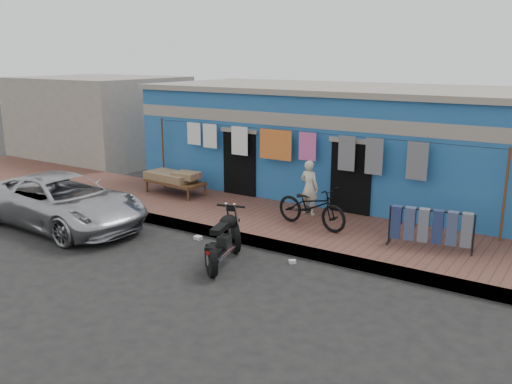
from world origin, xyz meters
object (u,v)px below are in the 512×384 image
Objects in this scene: bicycle at (312,202)px; car at (63,200)px; jeans_rack at (431,228)px; charpoy at (175,183)px; seated_person at (309,188)px; motorcycle at (223,238)px.

car is at bearing 124.49° from bicycle.
car is at bearing -161.36° from jeans_rack.
bicycle is at bearing -7.43° from charpoy.
car reaches higher than charpoy.
seated_person reaches higher than motorcycle.
motorcycle is at bearing -37.60° from charpoy.
charpoy is 1.10× the size of jeans_rack.
bicycle is 2.80m from jeans_rack.
jeans_rack reaches higher than charpoy.
seated_person is at bearing 3.48° from charpoy.
bicycle reaches higher than car.
motorcycle is at bearing -142.84° from jeans_rack.
charpoy is (-4.15, 3.19, 0.01)m from motorcycle.
seated_person is 0.69× the size of charpoy.
motorcycle is 5.24m from charpoy.
bicycle is 1.04× the size of jeans_rack.
motorcycle is (4.92, 0.18, -0.11)m from car.
jeans_rack is (8.43, 2.84, 0.00)m from car.
jeans_rack is (3.34, -0.80, -0.27)m from seated_person.
motorcycle reaches higher than charpoy.
bicycle is at bearing 127.84° from seated_person.
seated_person is (5.09, 3.64, 0.27)m from car.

